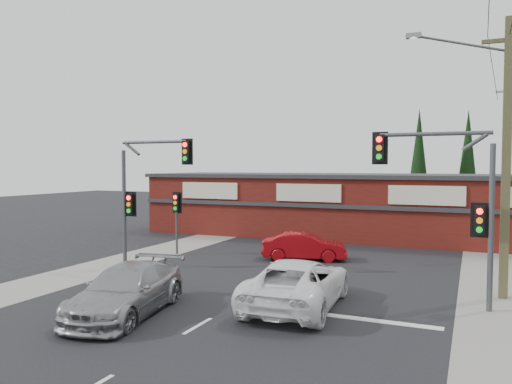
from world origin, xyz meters
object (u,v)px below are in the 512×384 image
at_px(silver_suv, 127,290).
at_px(utility_pole, 502,148).
at_px(red_sedan, 304,246).
at_px(shop_building, 340,204).
at_px(white_suv, 298,283).

distance_m(silver_suv, utility_pole, 13.87).
xyz_separation_m(red_sedan, utility_pole, (8.73, -4.22, 4.70)).
xyz_separation_m(red_sedan, shop_building, (-0.62, 9.78, 1.43)).
bearing_deg(red_sedan, utility_pole, -132.70).
bearing_deg(silver_suv, shop_building, 75.80).
height_order(white_suv, utility_pole, utility_pole).
relative_size(silver_suv, red_sedan, 1.27).
height_order(silver_suv, utility_pole, utility_pole).
bearing_deg(utility_pole, white_suv, -148.07).
bearing_deg(shop_building, white_suv, -80.37).
height_order(red_sedan, shop_building, shop_building).
relative_size(shop_building, utility_pole, 2.73).
distance_m(red_sedan, shop_building, 9.90).
bearing_deg(silver_suv, utility_pole, 22.73).
distance_m(white_suv, silver_suv, 5.64).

